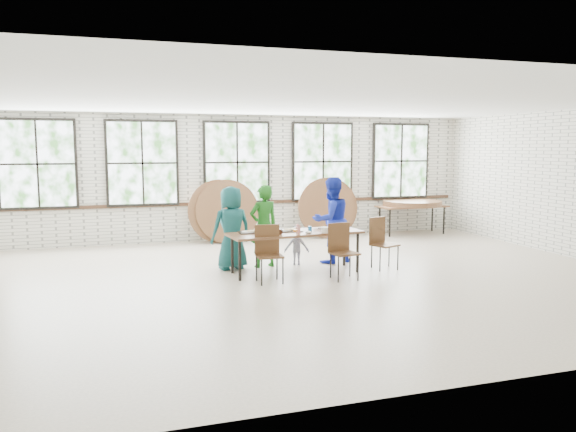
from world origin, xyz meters
name	(u,v)px	position (x,y,z in m)	size (l,w,h in m)	color
room	(237,164)	(0.00, 4.44, 1.83)	(12.00, 12.00, 12.00)	beige
dining_table	(295,235)	(0.19, 0.56, 0.69)	(2.47, 1.03, 0.74)	brown
chair_near_left	(268,248)	(-0.45, 0.08, 0.56)	(0.45, 0.43, 0.95)	#51331B
chair_near_right	(342,246)	(0.80, -0.09, 0.56)	(0.47, 0.46, 0.95)	#51331B
chair_spare	(381,238)	(1.82, 0.44, 0.56)	(0.54, 0.54, 0.95)	#51331B
adult_teal	(231,228)	(-0.83, 1.21, 0.77)	(0.75, 0.49, 1.53)	#174858
adult_green	(264,226)	(-0.22, 1.21, 0.77)	(0.56, 0.37, 1.54)	#1C621A
toddler	(297,246)	(0.43, 1.21, 0.37)	(0.48, 0.27, 0.74)	#17133D
adult_blue	(331,220)	(1.14, 1.21, 0.83)	(0.81, 0.63, 1.67)	#1A2CB7
storage_table	(412,208)	(4.50, 3.95, 0.69)	(1.84, 0.86, 0.74)	brown
tabletop_clutter	(301,231)	(0.29, 0.52, 0.77)	(1.95, 0.64, 0.11)	black
round_tops_stacked	(412,203)	(4.50, 3.95, 0.80)	(1.50, 1.50, 0.13)	brown
round_tops_leaning	(277,210)	(0.91, 4.10, 0.74)	(4.27, 0.40, 1.49)	brown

